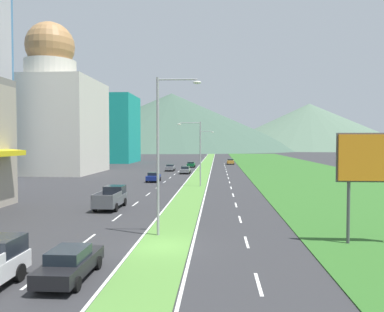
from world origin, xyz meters
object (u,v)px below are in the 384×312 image
(street_lamp_near, at_px, (162,146))
(car_2, at_px, (153,177))
(street_lamp_mid, at_px, (198,149))
(billboard_roadside, at_px, (376,163))
(car_1, at_px, (191,164))
(car_4, at_px, (70,263))
(car_5, at_px, (185,170))
(pickup_truck_0, at_px, (111,198))
(car_0, at_px, (230,162))
(street_lamp_far, at_px, (202,148))
(car_3, at_px, (170,168))

(street_lamp_near, bearing_deg, car_2, 100.54)
(street_lamp_mid, distance_m, car_2, 10.61)
(billboard_roadside, distance_m, car_1, 72.91)
(car_4, xyz_separation_m, car_5, (0.34, 58.93, -0.00))
(street_lamp_mid, distance_m, pickup_truck_0, 20.04)
(car_1, xyz_separation_m, car_4, (-0.12, -78.00, 0.04))
(car_0, relative_size, car_1, 1.05)
(car_2, bearing_deg, car_1, -5.81)
(street_lamp_near, bearing_deg, billboard_roadside, -5.63)
(street_lamp_far, xyz_separation_m, car_3, (-6.81, -0.02, -4.30))
(street_lamp_far, height_order, car_1, street_lamp_far)
(street_lamp_mid, bearing_deg, car_0, 83.29)
(street_lamp_near, distance_m, billboard_roadside, 13.43)
(street_lamp_near, xyz_separation_m, street_lamp_mid, (0.86, 28.67, -0.71))
(street_lamp_near, relative_size, street_lamp_mid, 1.16)
(billboard_roadside, xyz_separation_m, car_1, (-16.28, 70.93, -4.34))
(car_4, bearing_deg, billboard_roadside, -66.70)
(car_0, bearing_deg, car_5, -17.15)
(car_0, height_order, car_4, car_0)
(street_lamp_mid, height_order, pickup_truck_0, street_lamp_mid)
(car_2, height_order, car_4, car_2)
(street_lamp_far, distance_m, car_1, 13.44)
(car_4, bearing_deg, car_0, -6.44)
(street_lamp_near, xyz_separation_m, car_1, (-2.95, 69.62, -5.31))
(street_lamp_far, distance_m, car_4, 65.90)
(street_lamp_far, distance_m, pickup_truck_0, 47.42)
(car_5, bearing_deg, street_lamp_mid, -170.70)
(car_0, height_order, car_3, car_0)
(street_lamp_mid, xyz_separation_m, car_2, (-7.34, 6.16, -4.54))
(car_2, xyz_separation_m, car_4, (3.42, -43.22, -0.01))
(car_3, distance_m, pickup_truck_0, 46.76)
(street_lamp_far, relative_size, car_4, 1.85)
(street_lamp_far, bearing_deg, car_2, -106.62)
(street_lamp_near, xyz_separation_m, car_4, (-3.07, -8.38, -5.27))
(billboard_roadside, bearing_deg, street_lamp_far, 102.61)
(car_0, bearing_deg, street_lamp_near, -4.99)
(street_lamp_mid, relative_size, street_lamp_far, 1.05)
(car_2, height_order, pickup_truck_0, pickup_truck_0)
(car_4, bearing_deg, car_5, -0.33)
(car_0, xyz_separation_m, pickup_truck_0, (-13.67, -72.26, 0.20))
(street_lamp_far, height_order, car_0, street_lamp_far)
(street_lamp_far, height_order, pickup_truck_0, street_lamp_far)
(street_lamp_mid, xyz_separation_m, car_3, (-7.44, 28.60, -4.56))
(car_0, bearing_deg, car_2, -15.96)
(street_lamp_near, xyz_separation_m, car_3, (-6.59, 57.27, -5.28))
(car_0, height_order, car_2, car_0)
(car_2, distance_m, pickup_truck_0, 24.32)
(street_lamp_mid, relative_size, pickup_truck_0, 1.69)
(car_0, bearing_deg, car_4, -6.44)
(pickup_truck_0, bearing_deg, car_1, -3.39)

